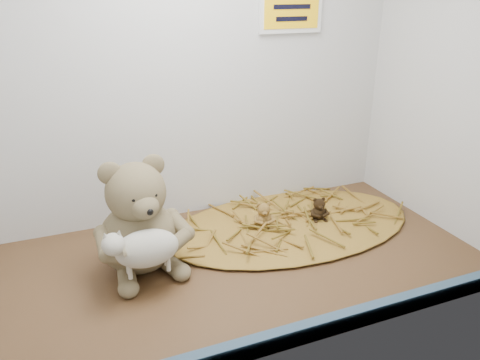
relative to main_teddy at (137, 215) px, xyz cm
name	(u,v)px	position (x,y,z in cm)	size (l,w,h in cm)	color
alcove_shell	(208,62)	(18.25, 2.55, 31.73)	(120.40, 60.20, 90.40)	#452F18
front_rail	(282,338)	(18.25, -35.25, -11.47)	(119.28, 2.20, 3.60)	#37566A
straw_bed	(291,224)	(41.26, 4.86, -12.60)	(69.07, 40.11, 1.34)	brown
main_teddy	(137,215)	(0.00, 0.00, 0.00)	(21.40, 22.59, 26.54)	olive
toy_lamb	(147,248)	(0.00, -9.51, -3.12)	(17.26, 10.53, 11.15)	silver
mini_teddy_tan	(264,214)	(33.45, 5.78, -8.48)	(5.58, 5.89, 6.92)	olive
mini_teddy_brown	(319,208)	(49.07, 3.95, -8.74)	(5.15, 5.44, 6.39)	black
wall_sign	(291,7)	(48.25, 22.95, 41.73)	(16.00, 1.20, 11.00)	yellow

